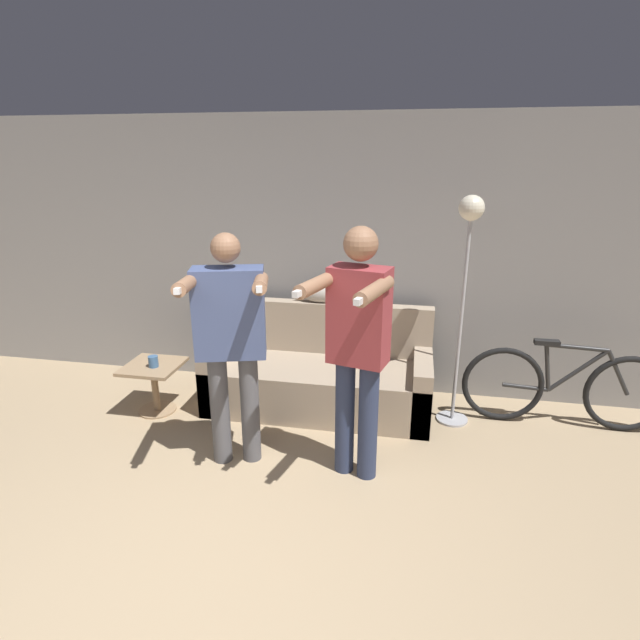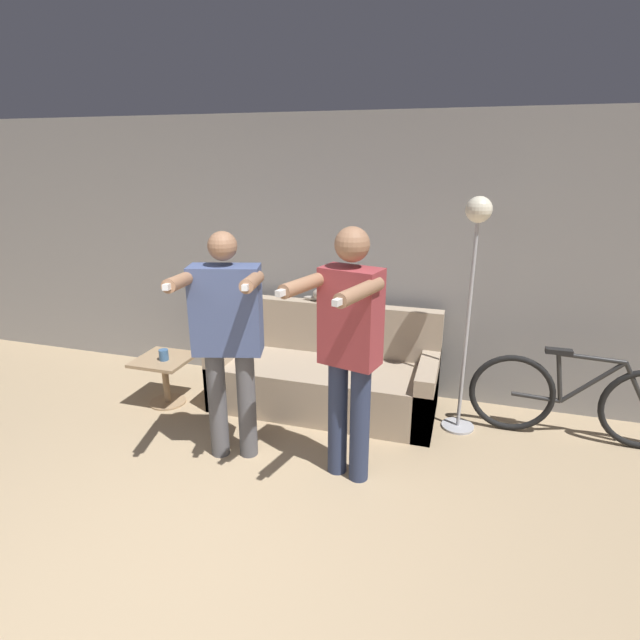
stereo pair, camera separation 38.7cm
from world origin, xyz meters
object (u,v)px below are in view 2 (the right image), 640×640
at_px(couch, 325,377).
at_px(cup, 164,355).
at_px(person_right, 349,342).
at_px(person_left, 227,332).
at_px(bicycle, 577,400).
at_px(floor_lamp, 474,261).
at_px(side_table, 165,371).
at_px(cat, 331,294).

bearing_deg(couch, cup, -163.03).
height_order(couch, person_right, person_right).
bearing_deg(cup, person_right, -16.94).
distance_m(person_left, bicycle, 2.84).
xyz_separation_m(person_left, person_right, (0.90, -0.00, 0.02)).
relative_size(cup, bicycle, 0.06).
distance_m(person_right, floor_lamp, 1.27).
bearing_deg(floor_lamp, side_table, -172.83).
distance_m(couch, side_table, 1.49).
xyz_separation_m(couch, person_right, (0.45, -1.00, 0.76)).
distance_m(side_table, cup, 0.18).
bearing_deg(cat, couch, -84.07).
relative_size(cat, floor_lamp, 0.24).
height_order(person_left, cat, person_left).
height_order(floor_lamp, side_table, floor_lamp).
xyz_separation_m(couch, cat, (-0.03, 0.29, 0.71)).
relative_size(person_right, floor_lamp, 0.93).
bearing_deg(bicycle, cat, 172.99).
height_order(person_left, person_right, person_right).
relative_size(floor_lamp, cup, 19.41).
bearing_deg(bicycle, floor_lamp, -174.55).
distance_m(person_left, cat, 1.35).
relative_size(cat, cup, 4.59).
xyz_separation_m(cup, bicycle, (3.52, 0.46, -0.15)).
xyz_separation_m(cat, cup, (-1.38, -0.72, -0.49)).
xyz_separation_m(cat, floor_lamp, (1.24, -0.35, 0.46)).
relative_size(cat, side_table, 0.96).
height_order(side_table, cup, cup).
height_order(couch, cat, cat).
height_order(person_left, side_table, person_left).
distance_m(person_right, cup, 2.02).
xyz_separation_m(person_left, side_table, (-0.99, 0.60, -0.69)).
height_order(couch, floor_lamp, floor_lamp).
bearing_deg(person_left, cat, 56.15).
bearing_deg(cat, floor_lamp, -15.74).
height_order(person_right, cup, person_right).
relative_size(side_table, bicycle, 0.29).
bearing_deg(bicycle, cup, -172.59).
relative_size(couch, cat, 4.38).
relative_size(person_left, bicycle, 1.04).
relative_size(couch, side_table, 4.20).
bearing_deg(couch, floor_lamp, -2.74).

